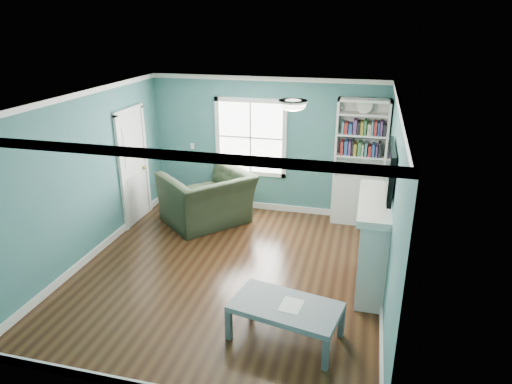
# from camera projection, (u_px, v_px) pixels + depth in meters

# --- Properties ---
(floor) EXTENTS (5.00, 5.00, 0.00)m
(floor) POSITION_uv_depth(u_px,v_px,m) (228.00, 271.00, 6.91)
(floor) COLOR black
(floor) RESTS_ON ground
(room_walls) EXTENTS (5.00, 5.00, 5.00)m
(room_walls) POSITION_uv_depth(u_px,v_px,m) (226.00, 172.00, 6.34)
(room_walls) COLOR #35706E
(room_walls) RESTS_ON ground
(trim) EXTENTS (4.50, 5.00, 2.60)m
(trim) POSITION_uv_depth(u_px,v_px,m) (226.00, 195.00, 6.46)
(trim) COLOR white
(trim) RESTS_ON ground
(window) EXTENTS (1.40, 0.06, 1.50)m
(window) POSITION_uv_depth(u_px,v_px,m) (251.00, 138.00, 8.71)
(window) COLOR white
(window) RESTS_ON room_walls
(bookshelf) EXTENTS (0.90, 0.35, 2.31)m
(bookshelf) POSITION_uv_depth(u_px,v_px,m) (358.00, 175.00, 8.26)
(bookshelf) COLOR silver
(bookshelf) RESTS_ON ground
(fireplace) EXTENTS (0.44, 1.58, 1.30)m
(fireplace) POSITION_uv_depth(u_px,v_px,m) (373.00, 243.00, 6.39)
(fireplace) COLOR black
(fireplace) RESTS_ON ground
(tv) EXTENTS (0.06, 1.10, 0.65)m
(tv) POSITION_uv_depth(u_px,v_px,m) (390.00, 170.00, 5.97)
(tv) COLOR black
(tv) RESTS_ON fireplace
(door) EXTENTS (0.12, 0.98, 2.17)m
(door) POSITION_uv_depth(u_px,v_px,m) (134.00, 166.00, 8.30)
(door) COLOR silver
(door) RESTS_ON ground
(ceiling_fixture) EXTENTS (0.38, 0.38, 0.15)m
(ceiling_fixture) POSITION_uv_depth(u_px,v_px,m) (293.00, 104.00, 5.88)
(ceiling_fixture) COLOR white
(ceiling_fixture) RESTS_ON room_walls
(light_switch) EXTENTS (0.08, 0.01, 0.12)m
(light_switch) POSITION_uv_depth(u_px,v_px,m) (192.00, 146.00, 9.07)
(light_switch) COLOR white
(light_switch) RESTS_ON room_walls
(recliner) EXTENTS (1.69, 1.74, 1.29)m
(recliner) POSITION_uv_depth(u_px,v_px,m) (207.00, 190.00, 8.33)
(recliner) COLOR black
(recliner) RESTS_ON ground
(coffee_table) EXTENTS (1.37, 0.92, 0.46)m
(coffee_table) POSITION_uv_depth(u_px,v_px,m) (286.00, 309.00, 5.34)
(coffee_table) COLOR #4E585E
(coffee_table) RESTS_ON ground
(paper_sheet) EXTENTS (0.28, 0.34, 0.00)m
(paper_sheet) POSITION_uv_depth(u_px,v_px,m) (291.00, 305.00, 5.31)
(paper_sheet) COLOR white
(paper_sheet) RESTS_ON coffee_table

